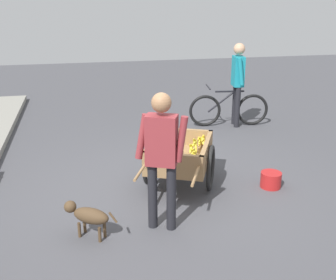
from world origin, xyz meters
The scene contains 7 objects.
ground_plane centered at (0.00, 0.00, 0.00)m, with size 24.00×24.00×0.00m, color #47474C.
fruit_cart centered at (0.18, -0.32, 0.44)m, with size 1.82×1.36×0.74m.
vendor_person centered at (-0.86, 0.15, 0.97)m, with size 0.32×0.56×1.62m.
bicycle centered at (2.77, -2.00, 0.35)m, with size 0.46×1.65×0.85m.
cyclist_person centered at (2.75, -2.15, 1.03)m, with size 0.52×0.24×1.70m.
dog centered at (-0.87, 0.99, 0.27)m, with size 0.42×0.58×0.40m.
plastic_bucket centered at (-0.13, -1.58, 0.11)m, with size 0.29×0.29×0.22m, color #B21E1E.
Camera 1 is at (-5.01, 0.97, 2.60)m, focal length 43.89 mm.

